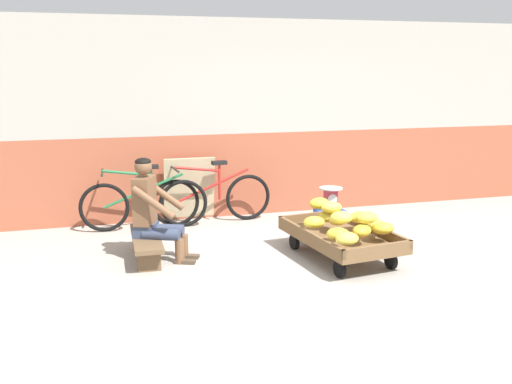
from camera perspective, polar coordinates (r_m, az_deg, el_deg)
name	(u,v)px	position (r m, az deg, el deg)	size (l,w,h in m)	color
ground_plane	(321,278)	(5.95, 6.42, -8.41)	(80.00, 80.00, 0.00)	#A39E93
back_wall	(248,119)	(8.28, -0.78, 7.27)	(16.00, 0.30, 2.74)	#A35138
banana_cart	(341,238)	(6.48, 8.35, -4.50)	(1.02, 1.54, 0.36)	brown
banana_pile	(346,221)	(6.31, 8.88, -2.85)	(0.88, 1.16, 0.26)	yellow
low_bench	(146,242)	(6.52, -10.78, -4.86)	(0.32, 1.11, 0.27)	brown
vendor_seated	(153,210)	(6.39, -10.16, -1.75)	(0.74, 0.62, 1.14)	brown
plastic_crate	(330,221)	(7.49, 7.32, -2.88)	(0.36, 0.28, 0.30)	#234CA8
weighing_scale	(331,198)	(7.42, 7.39, -0.62)	(0.30, 0.30, 0.29)	#28282D
bicycle_near_left	(144,203)	(7.67, -11.00, -1.08)	(1.66, 0.48, 0.86)	black
bicycle_far_left	(212,198)	(7.86, -4.34, -0.57)	(1.66, 0.48, 0.86)	black
sign_board	(189,189)	(8.02, -6.60, 0.30)	(0.70, 0.19, 0.89)	#C6B289
shopping_bag	(364,229)	(7.31, 10.58, -3.62)	(0.18, 0.12, 0.24)	#D13D4C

